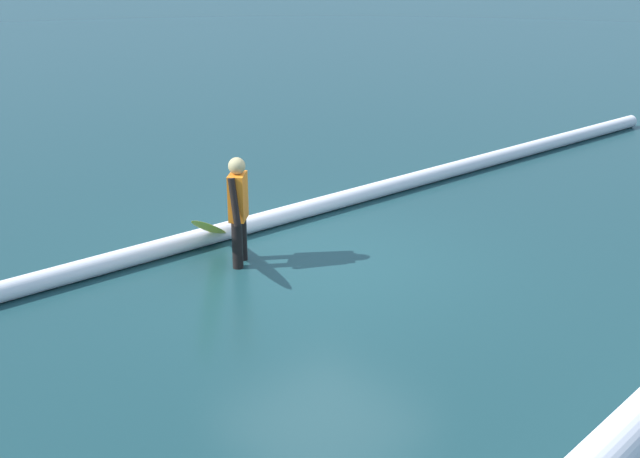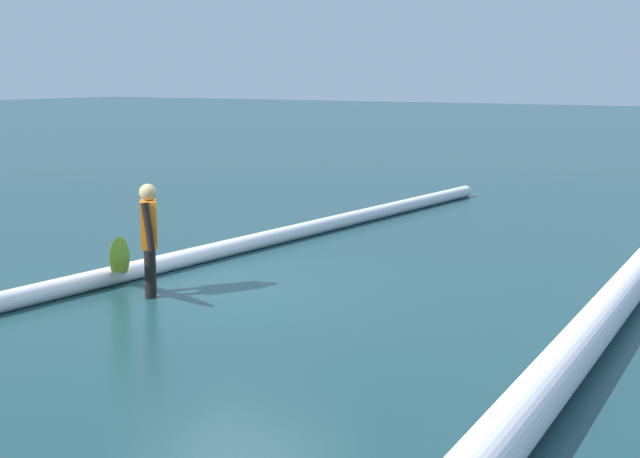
% 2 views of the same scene
% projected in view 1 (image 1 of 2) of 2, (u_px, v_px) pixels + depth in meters
% --- Properties ---
extents(ground_plane, '(144.16, 144.16, 0.00)m').
position_uv_depth(ground_plane, '(323.00, 265.00, 10.74)').
color(ground_plane, '#193D42').
extents(surfer, '(0.42, 0.43, 1.44)m').
position_uv_depth(surfer, '(238.00, 206.00, 10.50)').
color(surfer, black).
rests_on(surfer, ground_plane).
extents(surfboard, '(1.63, 1.60, 0.98)m').
position_uv_depth(surfboard, '(210.00, 228.00, 10.66)').
color(surfboard, yellow).
rests_on(surfboard, ground_plane).
extents(wave_crest_foreground, '(20.62, 1.62, 0.26)m').
position_uv_depth(wave_crest_foreground, '(237.00, 228.00, 11.66)').
color(wave_crest_foreground, white).
rests_on(wave_crest_foreground, ground_plane).
extents(wave_crest_midground, '(15.23, 1.33, 0.43)m').
position_uv_depth(wave_crest_midground, '(640.00, 423.00, 7.00)').
color(wave_crest_midground, white).
rests_on(wave_crest_midground, ground_plane).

